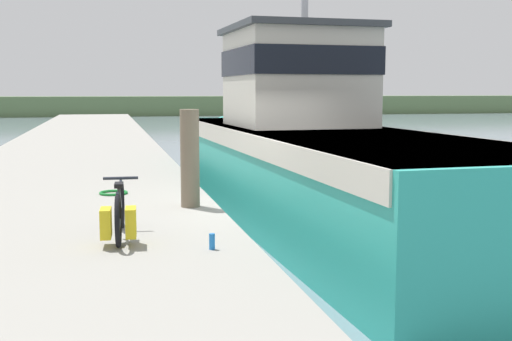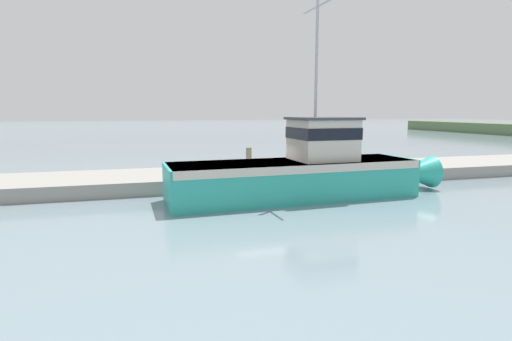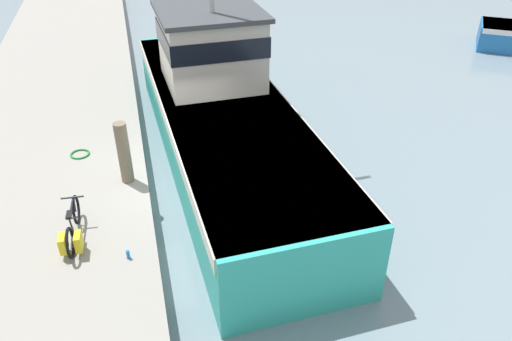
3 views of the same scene
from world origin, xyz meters
The scene contains 7 objects.
ground_plane centered at (0.00, 0.00, 0.00)m, with size 320.00×320.00×0.00m, color gray.
dock_pier centered at (-3.65, 0.00, 0.35)m, with size 4.98×80.00×0.71m, color gray.
fishing_boat_main centered at (1.01, 2.13, 1.32)m, with size 3.63×13.84×10.31m.
bicycle_touring centered at (-2.70, -1.98, 1.02)m, with size 0.49×1.66×0.68m.
mooring_post centered at (-1.60, 0.03, 1.45)m, with size 0.29×0.29×1.49m, color #756651.
hose_coil centered at (-2.73, 1.54, 0.73)m, with size 0.49×0.49×0.04m, color #197A2D.
water_bottle_by_bike centered at (-1.71, -2.69, 0.80)m, with size 0.07×0.07×0.18m, color blue.
Camera 3 is at (-1.16, -10.14, 7.17)m, focal length 35.00 mm.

